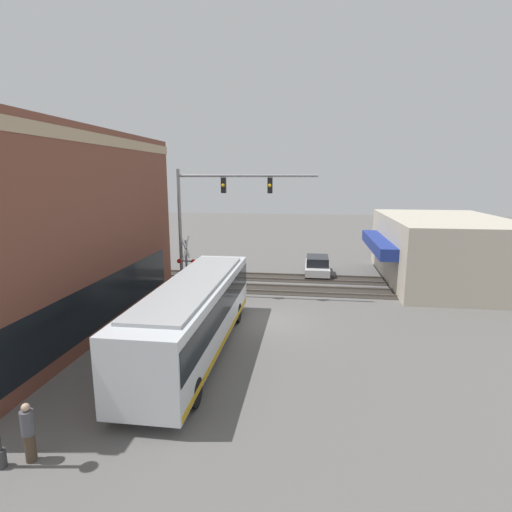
{
  "coord_description": "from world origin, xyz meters",
  "views": [
    {
      "loc": [
        -19.66,
        -1.96,
        7.48
      ],
      "look_at": [
        3.98,
        1.25,
        2.67
      ],
      "focal_mm": 28.0,
      "sensor_mm": 36.0,
      "label": 1
    }
  ],
  "objects_px": {
    "crossing_signal": "(186,261)",
    "pedestrian_by_lamp": "(29,432)",
    "city_bus": "(195,313)",
    "parked_car_white": "(317,266)"
  },
  "relations": [
    {
      "from": "crossing_signal",
      "to": "pedestrian_by_lamp",
      "type": "xyz_separation_m",
      "value": [
        -14.79,
        -0.3,
        -1.44
      ]
    },
    {
      "from": "pedestrian_by_lamp",
      "to": "crossing_signal",
      "type": "bearing_deg",
      "value": 1.17
    },
    {
      "from": "parked_car_white",
      "to": "pedestrian_by_lamp",
      "type": "distance_m",
      "value": 23.1
    },
    {
      "from": "city_bus",
      "to": "parked_car_white",
      "type": "relative_size",
      "value": 2.7
    },
    {
      "from": "city_bus",
      "to": "crossing_signal",
      "type": "relative_size",
      "value": 3.1
    },
    {
      "from": "crossing_signal",
      "to": "parked_car_white",
      "type": "height_order",
      "value": "crossing_signal"
    },
    {
      "from": "city_bus",
      "to": "pedestrian_by_lamp",
      "type": "xyz_separation_m",
      "value": [
        -7.16,
        2.45,
        -0.89
      ]
    },
    {
      "from": "parked_car_white",
      "to": "pedestrian_by_lamp",
      "type": "relative_size",
      "value": 2.6
    },
    {
      "from": "city_bus",
      "to": "parked_car_white",
      "type": "bearing_deg",
      "value": -20.34
    },
    {
      "from": "parked_car_white",
      "to": "pedestrian_by_lamp",
      "type": "bearing_deg",
      "value": 160.14
    }
  ]
}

